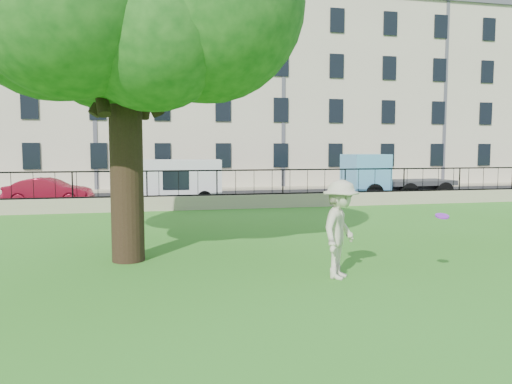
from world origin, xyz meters
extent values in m
plane|color=#32761C|center=(0.00, 0.00, 0.00)|extent=(120.00, 120.00, 0.00)
cube|color=tan|center=(0.00, 12.00, 0.30)|extent=(50.00, 0.40, 0.60)
cube|color=black|center=(0.00, 12.00, 0.63)|extent=(50.00, 0.05, 0.06)
cube|color=black|center=(0.00, 12.00, 1.70)|extent=(50.00, 0.05, 0.06)
cube|color=black|center=(0.00, 16.70, 0.01)|extent=(60.00, 9.00, 0.01)
cube|color=tan|center=(0.00, 21.90, 0.06)|extent=(60.00, 1.40, 0.12)
cube|color=beige|center=(0.00, 27.60, 6.50)|extent=(56.00, 10.00, 13.00)
cylinder|color=black|center=(-3.50, 2.39, 2.09)|extent=(0.76, 0.76, 4.17)
sphere|color=#144913|center=(-1.70, 1.59, 5.83)|extent=(4.35, 4.35, 4.35)
sphere|color=#144913|center=(-5.10, 3.19, 6.13)|extent=(4.70, 4.70, 4.70)
imported|color=beige|center=(0.79, -0.18, 1.01)|extent=(1.42, 1.48, 2.02)
cylinder|color=purple|center=(2.70, -0.80, 1.31)|extent=(0.36, 0.35, 0.12)
imported|color=maroon|center=(-7.47, 15.11, 0.64)|extent=(4.01, 1.85, 1.27)
cube|color=silver|center=(-2.00, 14.52, 1.06)|extent=(5.19, 2.39, 2.12)
cube|color=#5CA7D8|center=(9.89, 14.40, 1.18)|extent=(5.73, 2.33, 2.36)
camera|label=1|loc=(-3.10, -9.63, 2.66)|focal=35.00mm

